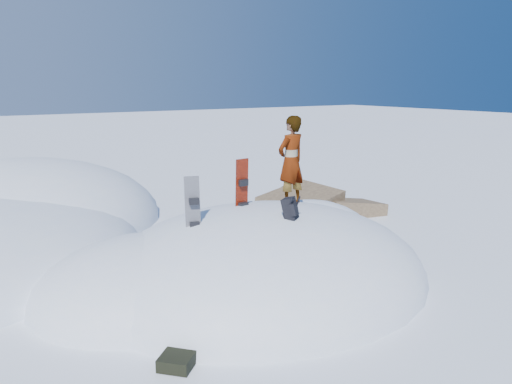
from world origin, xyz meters
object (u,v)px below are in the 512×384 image
backpack (291,209)px  snowboard_dark (193,216)px  snowboard_red (242,197)px  person (291,161)px

backpack → snowboard_dark: bearing=116.2°
snowboard_dark → backpack: (1.59, -0.87, 0.10)m
snowboard_red → backpack: bearing=-85.3°
snowboard_red → backpack: size_ratio=3.33×
snowboard_dark → person: size_ratio=0.77×
snowboard_red → snowboard_dark: 1.39m
snowboard_red → snowboard_dark: (-1.32, -0.43, -0.11)m
snowboard_red → person: (1.13, -0.16, 0.66)m
backpack → person: (0.86, 1.14, 0.67)m
person → snowboard_red: bearing=-18.1°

